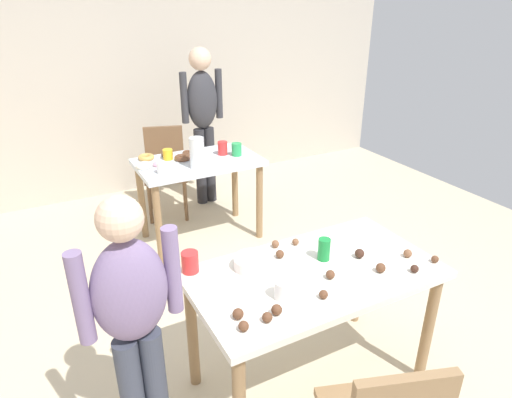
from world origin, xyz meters
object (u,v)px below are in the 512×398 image
(mixing_bowl, at_px, (252,262))
(soda_can, at_px, (324,249))
(dining_table_near, at_px, (314,287))
(person_girl_near, at_px, (133,316))
(chair_far_table, at_px, (166,166))
(pitcher_far, at_px, (197,153))
(dining_table_far, at_px, (199,174))
(person_adult_far, at_px, (203,113))

(mixing_bowl, bearing_deg, soda_can, -16.07)
(dining_table_near, xyz_separation_m, person_girl_near, (-0.92, 0.02, 0.15))
(chair_far_table, bearing_deg, pitcher_far, -88.05)
(dining_table_far, distance_m, person_girl_near, 2.12)
(dining_table_near, bearing_deg, soda_can, 34.03)
(person_adult_far, xyz_separation_m, pitcher_far, (-0.41, -0.89, -0.09))
(dining_table_near, distance_m, person_adult_far, 2.64)
(dining_table_near, xyz_separation_m, person_adult_far, (0.44, 2.59, 0.32))
(person_adult_far, bearing_deg, pitcher_far, -114.93)
(chair_far_table, height_order, person_girl_near, person_girl_near)
(person_girl_near, relative_size, soda_can, 11.12)
(person_girl_near, relative_size, person_adult_far, 0.85)
(dining_table_far, relative_size, pitcher_far, 4.10)
(person_girl_near, height_order, pitcher_far, person_girl_near)
(dining_table_near, height_order, pitcher_far, pitcher_far)
(person_girl_near, xyz_separation_m, person_adult_far, (1.36, 2.57, 0.17))
(soda_can, bearing_deg, dining_table_near, -145.97)
(dining_table_far, relative_size, person_adult_far, 0.65)
(soda_can, xyz_separation_m, pitcher_far, (-0.08, 1.63, 0.07))
(person_girl_near, xyz_separation_m, soda_can, (1.03, 0.05, 0.01))
(mixing_bowl, bearing_deg, person_girl_near, -166.41)
(chair_far_table, relative_size, soda_can, 7.13)
(dining_table_near, relative_size, person_adult_far, 0.80)
(soda_can, distance_m, pitcher_far, 1.63)
(dining_table_far, bearing_deg, mixing_bowl, -102.17)
(dining_table_near, relative_size, person_girl_near, 0.95)
(person_adult_far, relative_size, mixing_bowl, 8.34)
(dining_table_near, height_order, dining_table_far, same)
(person_adult_far, bearing_deg, dining_table_far, -115.55)
(person_adult_far, bearing_deg, person_girl_near, -117.91)
(dining_table_far, xyz_separation_m, person_adult_far, (0.34, 0.71, 0.34))
(person_adult_far, distance_m, soda_can, 2.54)
(dining_table_far, bearing_deg, soda_can, -89.71)
(dining_table_far, xyz_separation_m, mixing_bowl, (-0.37, -1.70, 0.16))
(person_girl_near, bearing_deg, soda_can, 2.77)
(chair_far_table, distance_m, pitcher_far, 0.92)
(person_girl_near, bearing_deg, pitcher_far, 60.59)
(person_girl_near, bearing_deg, person_adult_far, 62.09)
(dining_table_far, bearing_deg, pitcher_far, -112.29)
(dining_table_near, relative_size, dining_table_far, 1.23)
(mixing_bowl, bearing_deg, person_adult_far, 73.65)
(soda_can, bearing_deg, chair_far_table, 92.52)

